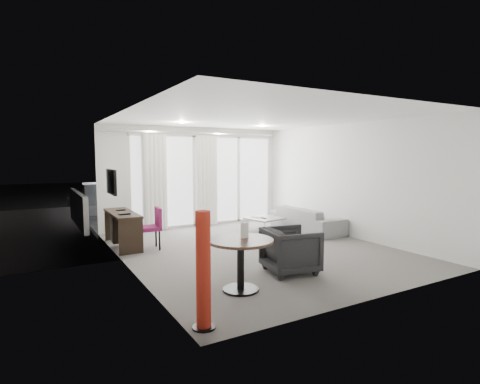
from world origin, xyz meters
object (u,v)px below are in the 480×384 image
desk_chair (149,229)px  rattan_chair_b (231,200)px  desk (123,229)px  red_lamp (203,270)px  sofa (307,219)px  round_table (241,265)px  tub_armchair (291,250)px  coffee_table (264,224)px  rattan_chair_a (193,201)px

desk_chair → rattan_chair_b: size_ratio=1.12×
desk → red_lamp: (-0.06, -4.20, 0.29)m
sofa → rattan_chair_b: rattan_chair_b is taller
desk_chair → round_table: 2.93m
round_table → desk: bearing=104.0°
tub_armchair → coffee_table: tub_armchair is taller
coffee_table → sofa: (0.94, -0.48, 0.13)m
desk_chair → sofa: 3.93m
desk → tub_armchair: tub_armchair is taller
desk → coffee_table: bearing=-2.7°
red_lamp → tub_armchair: bearing=28.6°
desk_chair → coffee_table: (2.98, 0.35, -0.25)m
desk → desk_chair: bearing=-51.5°
rattan_chair_b → rattan_chair_a: bearing=163.8°
round_table → tub_armchair: (1.10, 0.31, -0.00)m
desk → rattan_chair_a: rattan_chair_a is taller
desk_chair → rattan_chair_a: 4.45m
desk → round_table: (0.85, -3.41, 0.01)m
desk → rattan_chair_a: 4.30m
tub_armchair → sofa: (2.38, 2.45, -0.06)m
desk → coffee_table: desk is taller
red_lamp → rattan_chair_a: 7.95m
sofa → desk_chair: bearing=88.0°
round_table → tub_armchair: round_table is taller
desk → coffee_table: size_ratio=1.99×
tub_armchair → rattan_chair_a: 6.35m
desk_chair → round_table: (0.45, -2.90, -0.06)m
rattan_chair_a → desk_chair: bearing=-148.0°
rattan_chair_a → rattan_chair_b: (1.46, 0.15, -0.05)m
round_table → coffee_table: round_table is taller
round_table → coffee_table: size_ratio=1.19×
red_lamp → rattan_chair_b: bearing=59.6°
sofa → rattan_chair_b: 3.98m
sofa → coffee_table: bearing=62.8°
desk → sofa: (4.32, -0.64, -0.06)m
desk_chair → red_lamp: bearing=-91.8°
desk → rattan_chair_b: 5.49m
rattan_chair_b → desk_chair: bearing=-157.9°
rattan_chair_b → coffee_table: bearing=-127.6°
coffee_table → rattan_chair_b: size_ratio=1.02×
desk_chair → rattan_chair_a: size_ratio=0.98×
desk_chair → rattan_chair_b: bearing=49.6°
desk → coffee_table: (3.39, -0.16, -0.18)m
tub_armchair → sofa: bearing=-33.9°
rattan_chair_b → tub_armchair: bearing=-132.7°
desk_chair → tub_armchair: 3.02m
desk_chair → tub_armchair: (1.54, -2.59, -0.06)m
desk_chair → red_lamp: size_ratio=0.65×
desk_chair → sofa: desk_chair is taller
round_table → rattan_chair_a: 6.90m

